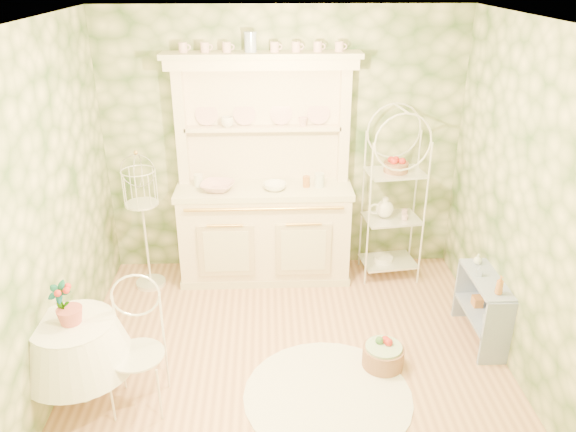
{
  "coord_description": "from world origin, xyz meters",
  "views": [
    {
      "loc": [
        -0.16,
        -3.68,
        3.06
      ],
      "look_at": [
        0.0,
        0.5,
        1.15
      ],
      "focal_mm": 35.0,
      "sensor_mm": 36.0,
      "label": 1
    }
  ],
  "objects_px": {
    "cafe_chair": "(137,353)",
    "bakers_rack": "(393,201)",
    "floor_basket": "(383,354)",
    "side_shelf": "(482,312)",
    "birdcage_stand": "(144,225)",
    "round_table": "(79,359)",
    "kitchen_dresser": "(264,174)"
  },
  "relations": [
    {
      "from": "cafe_chair",
      "to": "bakers_rack",
      "type": "bearing_deg",
      "value": 31.58
    },
    {
      "from": "cafe_chair",
      "to": "floor_basket",
      "type": "distance_m",
      "value": 1.96
    },
    {
      "from": "bakers_rack",
      "to": "side_shelf",
      "type": "bearing_deg",
      "value": -71.1
    },
    {
      "from": "birdcage_stand",
      "to": "floor_basket",
      "type": "bearing_deg",
      "value": -32.44
    },
    {
      "from": "side_shelf",
      "to": "birdcage_stand",
      "type": "xyz_separation_m",
      "value": [
        -3.07,
        1.03,
        0.41
      ]
    },
    {
      "from": "round_table",
      "to": "cafe_chair",
      "type": "distance_m",
      "value": 0.45
    },
    {
      "from": "floor_basket",
      "to": "round_table",
      "type": "bearing_deg",
      "value": -172.45
    },
    {
      "from": "bakers_rack",
      "to": "floor_basket",
      "type": "bearing_deg",
      "value": -110.49
    },
    {
      "from": "floor_basket",
      "to": "kitchen_dresser",
      "type": "bearing_deg",
      "value": 122.33
    },
    {
      "from": "cafe_chair",
      "to": "floor_basket",
      "type": "bearing_deg",
      "value": 2.62
    },
    {
      "from": "kitchen_dresser",
      "to": "side_shelf",
      "type": "bearing_deg",
      "value": -32.17
    },
    {
      "from": "side_shelf",
      "to": "bakers_rack",
      "type": "bearing_deg",
      "value": 114.15
    },
    {
      "from": "birdcage_stand",
      "to": "cafe_chair",
      "type": "bearing_deg",
      "value": -81.58
    },
    {
      "from": "side_shelf",
      "to": "cafe_chair",
      "type": "relative_size",
      "value": 0.7
    },
    {
      "from": "side_shelf",
      "to": "cafe_chair",
      "type": "bearing_deg",
      "value": -168.54
    },
    {
      "from": "bakers_rack",
      "to": "side_shelf",
      "type": "height_order",
      "value": "bakers_rack"
    },
    {
      "from": "kitchen_dresser",
      "to": "cafe_chair",
      "type": "distance_m",
      "value": 2.2
    },
    {
      "from": "cafe_chair",
      "to": "floor_basket",
      "type": "xyz_separation_m",
      "value": [
        1.9,
        0.36,
        -0.35
      ]
    },
    {
      "from": "bakers_rack",
      "to": "floor_basket",
      "type": "xyz_separation_m",
      "value": [
        -0.34,
        -1.49,
        -0.73
      ]
    },
    {
      "from": "floor_basket",
      "to": "birdcage_stand",
      "type": "bearing_deg",
      "value": 147.56
    },
    {
      "from": "side_shelf",
      "to": "round_table",
      "type": "relative_size",
      "value": 0.83
    },
    {
      "from": "bakers_rack",
      "to": "cafe_chair",
      "type": "distance_m",
      "value": 2.93
    },
    {
      "from": "cafe_chair",
      "to": "birdcage_stand",
      "type": "height_order",
      "value": "birdcage_stand"
    },
    {
      "from": "kitchen_dresser",
      "to": "birdcage_stand",
      "type": "height_order",
      "value": "kitchen_dresser"
    },
    {
      "from": "cafe_chair",
      "to": "birdcage_stand",
      "type": "bearing_deg",
      "value": 90.4
    },
    {
      "from": "side_shelf",
      "to": "floor_basket",
      "type": "height_order",
      "value": "side_shelf"
    },
    {
      "from": "birdcage_stand",
      "to": "floor_basket",
      "type": "distance_m",
      "value": 2.61
    },
    {
      "from": "round_table",
      "to": "floor_basket",
      "type": "xyz_separation_m",
      "value": [
        2.34,
        0.31,
        -0.28
      ]
    },
    {
      "from": "bakers_rack",
      "to": "side_shelf",
      "type": "xyz_separation_m",
      "value": [
        0.58,
        -1.15,
        -0.57
      ]
    },
    {
      "from": "cafe_chair",
      "to": "birdcage_stand",
      "type": "relative_size",
      "value": 0.68
    },
    {
      "from": "bakers_rack",
      "to": "side_shelf",
      "type": "relative_size",
      "value": 2.59
    },
    {
      "from": "side_shelf",
      "to": "round_table",
      "type": "distance_m",
      "value": 3.32
    }
  ]
}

